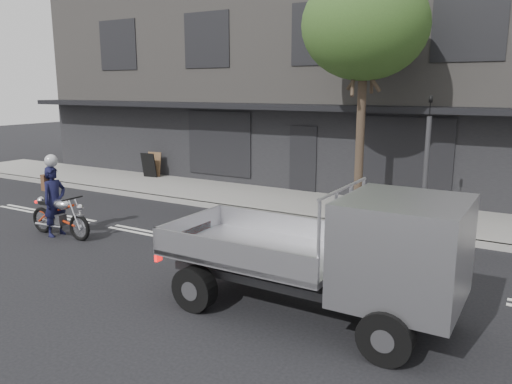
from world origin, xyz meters
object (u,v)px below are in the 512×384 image
object	(u,v)px
traffic_light_pole	(426,171)
flatbed_ute	(373,251)
street_tree	(365,27)
construction_barrier	(420,212)
rider	(55,201)
sandwich_board	(149,165)
motorcycle	(60,215)

from	to	relation	value
traffic_light_pole	flatbed_ute	size ratio (longest dim) A/B	0.73
street_tree	construction_barrier	xyz separation A→B (m)	(1.90, -0.70, -4.70)
rider	sandwich_board	world-z (taller)	rider
traffic_light_pole	construction_barrier	world-z (taller)	traffic_light_pole
street_tree	traffic_light_pole	bearing A→B (deg)	-23.03
motorcycle	flatbed_ute	xyz separation A→B (m)	(8.28, -0.88, 0.72)
street_tree	motorcycle	size ratio (longest dim) A/B	3.24
street_tree	motorcycle	world-z (taller)	street_tree
sandwich_board	construction_barrier	bearing A→B (deg)	-16.89
rider	sandwich_board	bearing A→B (deg)	24.50
motorcycle	street_tree	bearing A→B (deg)	43.18
motorcycle	construction_barrier	bearing A→B (deg)	31.73
rider	flatbed_ute	size ratio (longest dim) A/B	0.37
street_tree	traffic_light_pole	size ratio (longest dim) A/B	1.93
street_tree	flatbed_ute	xyz separation A→B (m)	(2.42, -6.39, -4.01)
construction_barrier	rider	bearing A→B (deg)	-148.69
construction_barrier	sandwich_board	xyz separation A→B (m)	(-11.05, 2.08, 0.07)
motorcycle	traffic_light_pole	bearing A→B (deg)	30.59
motorcycle	flatbed_ute	world-z (taller)	flatbed_ute
flatbed_ute	street_tree	bearing A→B (deg)	111.24
street_tree	motorcycle	bearing A→B (deg)	-136.75
construction_barrier	sandwich_board	world-z (taller)	sandwich_board
street_tree	rider	xyz separation A→B (m)	(-6.00, -5.51, -4.39)
street_tree	rider	distance (m)	9.25
rider	flatbed_ute	bearing A→B (deg)	-96.04
rider	construction_barrier	xyz separation A→B (m)	(7.90, 4.81, -0.31)
street_tree	motorcycle	distance (m)	9.32
flatbed_ute	construction_barrier	size ratio (longest dim) A/B	3.18
sandwich_board	traffic_light_pole	bearing A→B (deg)	-17.54
flatbed_ute	sandwich_board	distance (m)	13.95
traffic_light_pole	flatbed_ute	xyz separation A→B (m)	(0.42, -5.54, -0.38)
traffic_light_pole	construction_barrier	distance (m)	1.09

